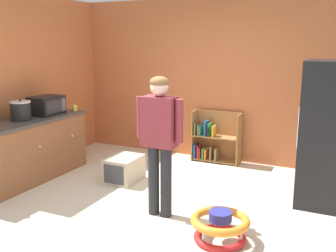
{
  "coord_description": "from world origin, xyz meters",
  "views": [
    {
      "loc": [
        1.99,
        -3.97,
        2.0
      ],
      "look_at": [
        -0.06,
        0.36,
        0.96
      ],
      "focal_mm": 41.88,
      "sensor_mm": 36.0,
      "label": 1
    }
  ],
  "objects_px": {
    "orange_cup": "(53,107)",
    "yellow_cup": "(75,108)",
    "kitchen_counter": "(23,151)",
    "refrigerator": "(332,135)",
    "microwave": "(47,105)",
    "pet_carrier": "(124,169)",
    "baby_walker": "(220,226)",
    "standing_person": "(160,134)",
    "crock_pot": "(21,111)",
    "bookshelf": "(214,140)",
    "banana_bunch": "(64,109)"
  },
  "relations": [
    {
      "from": "orange_cup",
      "to": "yellow_cup",
      "type": "bearing_deg",
      "value": 8.26
    },
    {
      "from": "kitchen_counter",
      "to": "orange_cup",
      "type": "relative_size",
      "value": 22.51
    },
    {
      "from": "bookshelf",
      "to": "standing_person",
      "type": "distance_m",
      "value": 2.37
    },
    {
      "from": "kitchen_counter",
      "to": "yellow_cup",
      "type": "bearing_deg",
      "value": 79.74
    },
    {
      "from": "kitchen_counter",
      "to": "microwave",
      "type": "xyz_separation_m",
      "value": [
        -0.01,
        0.55,
        0.59
      ]
    },
    {
      "from": "microwave",
      "to": "pet_carrier",
      "type": "bearing_deg",
      "value": 4.14
    },
    {
      "from": "bookshelf",
      "to": "crock_pot",
      "type": "xyz_separation_m",
      "value": [
        -2.17,
        -2.09,
        0.67
      ]
    },
    {
      "from": "refrigerator",
      "to": "baby_walker",
      "type": "distance_m",
      "value": 1.86
    },
    {
      "from": "kitchen_counter",
      "to": "bookshelf",
      "type": "distance_m",
      "value": 3.02
    },
    {
      "from": "pet_carrier",
      "to": "microwave",
      "type": "height_order",
      "value": "microwave"
    },
    {
      "from": "baby_walker",
      "to": "orange_cup",
      "type": "distance_m",
      "value": 3.66
    },
    {
      "from": "crock_pot",
      "to": "yellow_cup",
      "type": "distance_m",
      "value": 0.96
    },
    {
      "from": "baby_walker",
      "to": "microwave",
      "type": "bearing_deg",
      "value": 162.29
    },
    {
      "from": "banana_bunch",
      "to": "standing_person",
      "type": "bearing_deg",
      "value": -25.4
    },
    {
      "from": "yellow_cup",
      "to": "kitchen_counter",
      "type": "bearing_deg",
      "value": -100.26
    },
    {
      "from": "kitchen_counter",
      "to": "pet_carrier",
      "type": "relative_size",
      "value": 3.87
    },
    {
      "from": "microwave",
      "to": "yellow_cup",
      "type": "distance_m",
      "value": 0.47
    },
    {
      "from": "banana_bunch",
      "to": "orange_cup",
      "type": "height_order",
      "value": "orange_cup"
    },
    {
      "from": "orange_cup",
      "to": "microwave",
      "type": "bearing_deg",
      "value": -61.17
    },
    {
      "from": "baby_walker",
      "to": "microwave",
      "type": "relative_size",
      "value": 1.26
    },
    {
      "from": "pet_carrier",
      "to": "baby_walker",
      "type": "bearing_deg",
      "value": -30.93
    },
    {
      "from": "standing_person",
      "to": "banana_bunch",
      "type": "bearing_deg",
      "value": 154.6
    },
    {
      "from": "kitchen_counter",
      "to": "refrigerator",
      "type": "distance_m",
      "value": 4.15
    },
    {
      "from": "banana_bunch",
      "to": "yellow_cup",
      "type": "relative_size",
      "value": 1.64
    },
    {
      "from": "bookshelf",
      "to": "pet_carrier",
      "type": "height_order",
      "value": "bookshelf"
    },
    {
      "from": "pet_carrier",
      "to": "microwave",
      "type": "relative_size",
      "value": 1.15
    },
    {
      "from": "pet_carrier",
      "to": "orange_cup",
      "type": "bearing_deg",
      "value": 169.65
    },
    {
      "from": "refrigerator",
      "to": "orange_cup",
      "type": "height_order",
      "value": "refrigerator"
    },
    {
      "from": "standing_person",
      "to": "orange_cup",
      "type": "distance_m",
      "value": 2.7
    },
    {
      "from": "baby_walker",
      "to": "pet_carrier",
      "type": "distance_m",
      "value": 2.11
    },
    {
      "from": "orange_cup",
      "to": "yellow_cup",
      "type": "xyz_separation_m",
      "value": [
        0.39,
        0.06,
        0.0
      ]
    },
    {
      "from": "pet_carrier",
      "to": "microwave",
      "type": "xyz_separation_m",
      "value": [
        -1.3,
        -0.09,
        0.86
      ]
    },
    {
      "from": "microwave",
      "to": "crock_pot",
      "type": "distance_m",
      "value": 0.51
    },
    {
      "from": "crock_pot",
      "to": "kitchen_counter",
      "type": "bearing_deg",
      "value": -57.06
    },
    {
      "from": "bookshelf",
      "to": "crock_pot",
      "type": "bearing_deg",
      "value": -136.04
    },
    {
      "from": "pet_carrier",
      "to": "banana_bunch",
      "type": "bearing_deg",
      "value": 167.8
    },
    {
      "from": "bookshelf",
      "to": "refrigerator",
      "type": "bearing_deg",
      "value": -31.02
    },
    {
      "from": "pet_carrier",
      "to": "yellow_cup",
      "type": "xyz_separation_m",
      "value": [
        -1.11,
        0.33,
        0.77
      ]
    },
    {
      "from": "refrigerator",
      "to": "crock_pot",
      "type": "xyz_separation_m",
      "value": [
        -4.03,
        -0.97,
        0.15
      ]
    },
    {
      "from": "kitchen_counter",
      "to": "yellow_cup",
      "type": "distance_m",
      "value": 1.1
    },
    {
      "from": "bookshelf",
      "to": "baby_walker",
      "type": "bearing_deg",
      "value": -69.64
    },
    {
      "from": "orange_cup",
      "to": "crock_pot",
      "type": "bearing_deg",
      "value": -77.82
    },
    {
      "from": "bookshelf",
      "to": "orange_cup",
      "type": "bearing_deg",
      "value": -152.78
    },
    {
      "from": "kitchen_counter",
      "to": "crock_pot",
      "type": "bearing_deg",
      "value": 122.94
    },
    {
      "from": "pet_carrier",
      "to": "microwave",
      "type": "distance_m",
      "value": 1.56
    },
    {
      "from": "pet_carrier",
      "to": "bookshelf",
      "type": "bearing_deg",
      "value": 59.98
    },
    {
      "from": "banana_bunch",
      "to": "crock_pot",
      "type": "bearing_deg",
      "value": -92.37
    },
    {
      "from": "standing_person",
      "to": "pet_carrier",
      "type": "distance_m",
      "value": 1.5
    },
    {
      "from": "microwave",
      "to": "yellow_cup",
      "type": "relative_size",
      "value": 5.05
    },
    {
      "from": "yellow_cup",
      "to": "refrigerator",
      "type": "bearing_deg",
      "value": 0.51
    }
  ]
}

